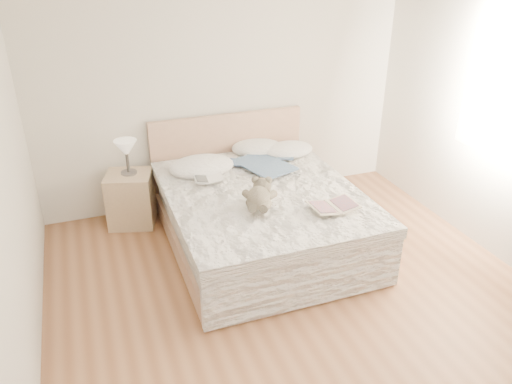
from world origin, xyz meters
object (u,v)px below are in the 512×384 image
at_px(nightstand, 131,199).
at_px(teddy_bear, 258,205).
at_px(bed, 259,214).
at_px(photo_book, 209,179).
at_px(childrens_book, 333,207).
at_px(table_lamp, 126,150).

height_order(nightstand, teddy_bear, teddy_bear).
bearing_deg(bed, nightstand, 144.72).
xyz_separation_m(nightstand, photo_book, (0.70, -0.54, 0.35)).
xyz_separation_m(photo_book, childrens_book, (0.85, -0.89, 0.00)).
bearing_deg(table_lamp, bed, -36.23).
distance_m(bed, childrens_book, 0.84).
height_order(bed, childrens_book, bed).
relative_size(bed, childrens_book, 5.20).
xyz_separation_m(table_lamp, photo_book, (0.68, -0.56, -0.18)).
bearing_deg(teddy_bear, bed, 92.03).
distance_m(nightstand, photo_book, 0.95).
bearing_deg(childrens_book, teddy_bear, 157.58).
relative_size(photo_book, childrens_book, 0.69).
distance_m(bed, table_lamp, 1.46).
relative_size(nightstand, childrens_book, 1.36).
relative_size(nightstand, teddy_bear, 1.50).
height_order(photo_book, childrens_book, childrens_book).
distance_m(nightstand, childrens_book, 2.14).
bearing_deg(teddy_bear, table_lamp, 150.20).
bearing_deg(childrens_book, bed, 121.24).
bearing_deg(nightstand, childrens_book, -42.84).
distance_m(childrens_book, teddy_bear, 0.64).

